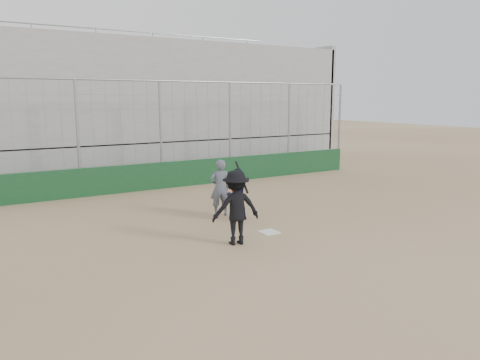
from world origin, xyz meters
TOP-DOWN VIEW (x-y plane):
  - ground at (0.00, 0.00)m, footprint 90.00×90.00m
  - home_plate at (0.00, 0.00)m, footprint 0.44×0.44m
  - backstop at (0.00, 7.00)m, footprint 18.10×0.25m
  - bleachers at (0.00, 11.95)m, footprint 20.25×6.70m
  - batter_at_plate at (-1.19, -0.34)m, footprint 1.24×0.88m
  - catcher_crouched at (-0.08, 1.45)m, footprint 0.82×0.70m
  - umpire at (-0.19, 2.19)m, footprint 0.68×0.54m

SIDE VIEW (x-z plane):
  - ground at x=0.00m, z-range 0.00..0.00m
  - home_plate at x=0.00m, z-range 0.00..0.02m
  - catcher_crouched at x=-0.08m, z-range 0.00..1.01m
  - umpire at x=-0.19m, z-range 0.00..1.48m
  - batter_at_plate at x=-1.19m, z-range -0.08..1.82m
  - backstop at x=0.00m, z-range -1.06..2.98m
  - bleachers at x=0.00m, z-range -0.57..6.41m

